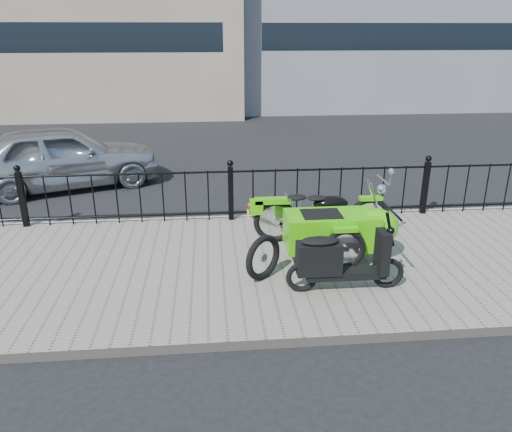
{
  "coord_description": "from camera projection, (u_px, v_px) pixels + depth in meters",
  "views": [
    {
      "loc": [
        -0.33,
        -6.95,
        3.28
      ],
      "look_at": [
        0.31,
        -0.1,
        0.69
      ],
      "focal_mm": 35.0,
      "sensor_mm": 36.0,
      "label": 1
    }
  ],
  "objects": [
    {
      "name": "ground",
      "position": [
        235.0,
        256.0,
        7.66
      ],
      "size": [
        120.0,
        120.0,
        0.0
      ],
      "primitive_type": "plane",
      "color": "black",
      "rests_on": "ground"
    },
    {
      "name": "sidewalk",
      "position": [
        237.0,
        267.0,
        7.18
      ],
      "size": [
        30.0,
        3.8,
        0.12
      ],
      "primitive_type": "cube",
      "color": "slate",
      "rests_on": "ground"
    },
    {
      "name": "curb",
      "position": [
        231.0,
        219.0,
        8.99
      ],
      "size": [
        30.0,
        0.1,
        0.12
      ],
      "primitive_type": "cube",
      "color": "gray",
      "rests_on": "ground"
    },
    {
      "name": "iron_fence",
      "position": [
        231.0,
        194.0,
        8.67
      ],
      "size": [
        14.11,
        0.11,
        1.08
      ],
      "color": "black",
      "rests_on": "sidewalk"
    },
    {
      "name": "motorcycle_sidecar",
      "position": [
        341.0,
        226.0,
        7.25
      ],
      "size": [
        2.28,
        1.48,
        0.98
      ],
      "color": "black",
      "rests_on": "sidewalk"
    },
    {
      "name": "scooter",
      "position": [
        338.0,
        261.0,
        6.3
      ],
      "size": [
        1.54,
        0.45,
        1.04
      ],
      "color": "black",
      "rests_on": "sidewalk"
    },
    {
      "name": "spare_tire",
      "position": [
        263.0,
        257.0,
        6.62
      ],
      "size": [
        0.53,
        0.48,
        0.63
      ],
      "primitive_type": "torus",
      "rotation": [
        1.57,
        0.0,
        0.72
      ],
      "color": "black",
      "rests_on": "sidewalk"
    },
    {
      "name": "sedan_car",
      "position": [
        62.0,
        157.0,
        10.76
      ],
      "size": [
        4.37,
        2.97,
        1.38
      ],
      "primitive_type": "imported",
      "rotation": [
        0.0,
        0.0,
        1.94
      ],
      "color": "#AAACB1",
      "rests_on": "ground"
    }
  ]
}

